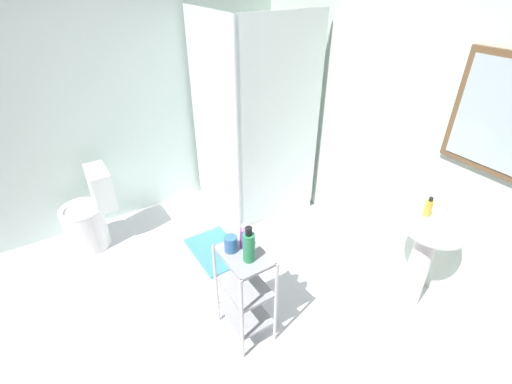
{
  "coord_description": "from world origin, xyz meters",
  "views": [
    {
      "loc": [
        1.63,
        -0.56,
        2.3
      ],
      "look_at": [
        -0.32,
        0.68,
        0.83
      ],
      "focal_mm": 25.38,
      "sensor_mm": 36.0,
      "label": 1
    }
  ],
  "objects_px": {
    "shower_stall": "(251,170)",
    "pedestal_sink": "(425,247)",
    "rinse_cup": "(231,244)",
    "body_wash_bottle_green": "(249,246)",
    "hand_soap_bottle": "(429,207)",
    "bath_mat": "(216,250)",
    "storage_cart": "(245,288)",
    "conditioner_bottle_purple": "(245,237)",
    "toilet": "(89,216)"
  },
  "relations": [
    {
      "from": "shower_stall",
      "to": "pedestal_sink",
      "type": "height_order",
      "value": "shower_stall"
    },
    {
      "from": "shower_stall",
      "to": "rinse_cup",
      "type": "distance_m",
      "value": 1.6
    },
    {
      "from": "body_wash_bottle_green",
      "to": "rinse_cup",
      "type": "relative_size",
      "value": 2.29
    },
    {
      "from": "rinse_cup",
      "to": "body_wash_bottle_green",
      "type": "bearing_deg",
      "value": 21.17
    },
    {
      "from": "pedestal_sink",
      "to": "hand_soap_bottle",
      "type": "xyz_separation_m",
      "value": [
        -0.07,
        0.02,
        0.29
      ]
    },
    {
      "from": "hand_soap_bottle",
      "to": "bath_mat",
      "type": "height_order",
      "value": "hand_soap_bottle"
    },
    {
      "from": "storage_cart",
      "to": "conditioner_bottle_purple",
      "type": "relative_size",
      "value": 4.24
    },
    {
      "from": "hand_soap_bottle",
      "to": "bath_mat",
      "type": "relative_size",
      "value": 0.24
    },
    {
      "from": "shower_stall",
      "to": "body_wash_bottle_green",
      "type": "relative_size",
      "value": 7.99
    },
    {
      "from": "pedestal_sink",
      "to": "conditioner_bottle_purple",
      "type": "bearing_deg",
      "value": -114.55
    },
    {
      "from": "hand_soap_bottle",
      "to": "rinse_cup",
      "type": "xyz_separation_m",
      "value": [
        -0.48,
        -1.3,
        -0.08
      ]
    },
    {
      "from": "toilet",
      "to": "body_wash_bottle_green",
      "type": "relative_size",
      "value": 3.04
    },
    {
      "from": "storage_cart",
      "to": "shower_stall",
      "type": "bearing_deg",
      "value": 146.85
    },
    {
      "from": "pedestal_sink",
      "to": "rinse_cup",
      "type": "distance_m",
      "value": 1.4
    },
    {
      "from": "storage_cart",
      "to": "bath_mat",
      "type": "bearing_deg",
      "value": 167.1
    },
    {
      "from": "conditioner_bottle_purple",
      "to": "body_wash_bottle_green",
      "type": "height_order",
      "value": "body_wash_bottle_green"
    },
    {
      "from": "bath_mat",
      "to": "body_wash_bottle_green",
      "type": "bearing_deg",
      "value": -12.06
    },
    {
      "from": "toilet",
      "to": "conditioner_bottle_purple",
      "type": "height_order",
      "value": "conditioner_bottle_purple"
    },
    {
      "from": "toilet",
      "to": "body_wash_bottle_green",
      "type": "bearing_deg",
      "value": 23.13
    },
    {
      "from": "storage_cart",
      "to": "rinse_cup",
      "type": "relative_size",
      "value": 6.77
    },
    {
      "from": "toilet",
      "to": "pedestal_sink",
      "type": "bearing_deg",
      "value": 42.78
    },
    {
      "from": "toilet",
      "to": "bath_mat",
      "type": "height_order",
      "value": "toilet"
    },
    {
      "from": "toilet",
      "to": "hand_soap_bottle",
      "type": "xyz_separation_m",
      "value": [
        2.02,
        1.96,
        0.56
      ]
    },
    {
      "from": "storage_cart",
      "to": "hand_soap_bottle",
      "type": "xyz_separation_m",
      "value": [
        0.4,
        1.25,
        0.44
      ]
    },
    {
      "from": "storage_cart",
      "to": "conditioner_bottle_purple",
      "type": "bearing_deg",
      "value": 146.49
    },
    {
      "from": "toilet",
      "to": "bath_mat",
      "type": "distance_m",
      "value": 1.21
    },
    {
      "from": "pedestal_sink",
      "to": "body_wash_bottle_green",
      "type": "distance_m",
      "value": 1.32
    },
    {
      "from": "conditioner_bottle_purple",
      "to": "shower_stall",
      "type": "bearing_deg",
      "value": 146.87
    },
    {
      "from": "shower_stall",
      "to": "toilet",
      "type": "bearing_deg",
      "value": -99.95
    },
    {
      "from": "hand_soap_bottle",
      "to": "conditioner_bottle_purple",
      "type": "bearing_deg",
      "value": -111.15
    },
    {
      "from": "storage_cart",
      "to": "rinse_cup",
      "type": "height_order",
      "value": "rinse_cup"
    },
    {
      "from": "conditioner_bottle_purple",
      "to": "bath_mat",
      "type": "bearing_deg",
      "value": 169.0
    },
    {
      "from": "shower_stall",
      "to": "body_wash_bottle_green",
      "type": "height_order",
      "value": "shower_stall"
    },
    {
      "from": "bath_mat",
      "to": "rinse_cup",
      "type": "bearing_deg",
      "value": -17.42
    },
    {
      "from": "pedestal_sink",
      "to": "storage_cart",
      "type": "distance_m",
      "value": 1.32
    },
    {
      "from": "toilet",
      "to": "bath_mat",
      "type": "xyz_separation_m",
      "value": [
        0.73,
        0.92,
        -0.31
      ]
    },
    {
      "from": "pedestal_sink",
      "to": "toilet",
      "type": "relative_size",
      "value": 1.07
    },
    {
      "from": "conditioner_bottle_purple",
      "to": "rinse_cup",
      "type": "xyz_separation_m",
      "value": [
        -0.01,
        -0.09,
        -0.02
      ]
    },
    {
      "from": "toilet",
      "to": "conditioner_bottle_purple",
      "type": "bearing_deg",
      "value": 26.01
    },
    {
      "from": "shower_stall",
      "to": "conditioner_bottle_purple",
      "type": "bearing_deg",
      "value": -33.13
    },
    {
      "from": "shower_stall",
      "to": "conditioner_bottle_purple",
      "type": "distance_m",
      "value": 1.56
    },
    {
      "from": "rinse_cup",
      "to": "storage_cart",
      "type": "bearing_deg",
      "value": 32.83
    },
    {
      "from": "pedestal_sink",
      "to": "body_wash_bottle_green",
      "type": "height_order",
      "value": "body_wash_bottle_green"
    },
    {
      "from": "toilet",
      "to": "storage_cart",
      "type": "bearing_deg",
      "value": 23.8
    },
    {
      "from": "body_wash_bottle_green",
      "to": "rinse_cup",
      "type": "height_order",
      "value": "body_wash_bottle_green"
    },
    {
      "from": "hand_soap_bottle",
      "to": "toilet",
      "type": "bearing_deg",
      "value": -135.84
    },
    {
      "from": "shower_stall",
      "to": "rinse_cup",
      "type": "bearing_deg",
      "value": -36.29
    },
    {
      "from": "pedestal_sink",
      "to": "hand_soap_bottle",
      "type": "bearing_deg",
      "value": 161.28
    },
    {
      "from": "rinse_cup",
      "to": "hand_soap_bottle",
      "type": "bearing_deg",
      "value": 69.77
    },
    {
      "from": "hand_soap_bottle",
      "to": "pedestal_sink",
      "type": "bearing_deg",
      "value": -18.72
    }
  ]
}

